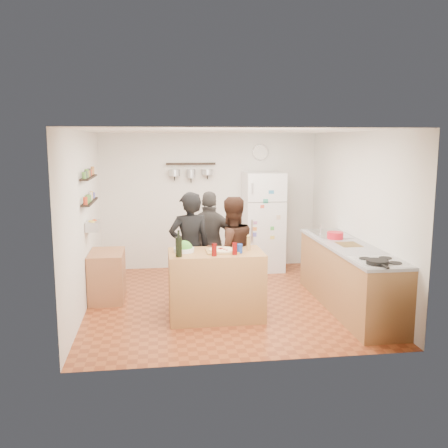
{
  "coord_description": "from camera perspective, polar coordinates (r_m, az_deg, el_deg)",
  "views": [
    {
      "loc": [
        -0.97,
        -7.09,
        2.37
      ],
      "look_at": [
        0.0,
        0.1,
        1.15
      ],
      "focal_mm": 40.0,
      "sensor_mm": 36.0,
      "label": 1
    }
  ],
  "objects": [
    {
      "name": "wine_glass_far",
      "position": [
        6.45,
        1.22,
        -2.84
      ],
      "size": [
        0.06,
        0.06,
        0.16
      ],
      "primitive_type": "cylinder",
      "color": "#5C0807",
      "rests_on": "prep_island"
    },
    {
      "name": "person_back",
      "position": [
        7.69,
        -1.56,
        -2.22
      ],
      "size": [
        1.01,
        0.6,
        1.61
      ],
      "primitive_type": "imported",
      "rotation": [
        0.0,
        0.0,
        2.9
      ],
      "color": "#292625",
      "rests_on": "floor"
    },
    {
      "name": "pizza_board",
      "position": [
        6.61,
        -0.22,
        -3.12
      ],
      "size": [
        0.42,
        0.34,
        0.02
      ],
      "primitive_type": "cube",
      "color": "olive",
      "rests_on": "prep_island"
    },
    {
      "name": "wine_bottle",
      "position": [
        6.35,
        -5.19,
        -2.63
      ],
      "size": [
        0.08,
        0.08,
        0.25
      ],
      "primitive_type": "cylinder",
      "color": "black",
      "rests_on": "prep_island"
    },
    {
      "name": "salad_bowl",
      "position": [
        6.63,
        -4.59,
        -2.96
      ],
      "size": [
        0.27,
        0.27,
        0.05
      ],
      "primitive_type": "cylinder",
      "color": "silver",
      "rests_on": "prep_island"
    },
    {
      "name": "cutting_board",
      "position": [
        7.26,
        14.08,
        -2.35
      ],
      "size": [
        0.3,
        0.4,
        0.02
      ],
      "primitive_type": "cube",
      "color": "brown",
      "rests_on": "counter_run"
    },
    {
      "name": "stove_top",
      "position": [
        6.37,
        17.4,
        -4.15
      ],
      "size": [
        0.6,
        0.62,
        0.02
      ],
      "primitive_type": "cube",
      "color": "white",
      "rests_on": "counter_run"
    },
    {
      "name": "red_bowl",
      "position": [
        7.62,
        12.59,
        -1.28
      ],
      "size": [
        0.24,
        0.24,
        0.1
      ],
      "primitive_type": "cylinder",
      "color": "red",
      "rests_on": "counter_run"
    },
    {
      "name": "pizza",
      "position": [
        6.61,
        -0.22,
        -2.96
      ],
      "size": [
        0.34,
        0.34,
        0.02
      ],
      "primitive_type": "cylinder",
      "color": "beige",
      "rests_on": "pizza_board"
    },
    {
      "name": "salt_canister",
      "position": [
        6.54,
        1.8,
        -2.82
      ],
      "size": [
        0.07,
        0.07,
        0.12
      ],
      "primitive_type": "cylinder",
      "color": "navy",
      "rests_on": "prep_island"
    },
    {
      "name": "wall_clock",
      "position": [
        9.38,
        4.18,
        8.17
      ],
      "size": [
        0.3,
        0.03,
        0.3
      ],
      "primitive_type": "cylinder",
      "rotation": [
        1.57,
        0.0,
        0.0
      ],
      "color": "silver",
      "rests_on": "back_wall"
    },
    {
      "name": "pepper_mill",
      "position": [
        6.72,
        2.83,
        -2.29
      ],
      "size": [
        0.05,
        0.05,
        0.17
      ],
      "primitive_type": "cylinder",
      "color": "olive",
      "rests_on": "prep_island"
    },
    {
      "name": "spice_shelf_lower",
      "position": [
        7.41,
        -15.08,
        2.47
      ],
      "size": [
        0.12,
        1.0,
        0.02
      ],
      "primitive_type": "cube",
      "color": "black",
      "rests_on": "left_wall"
    },
    {
      "name": "prep_island",
      "position": [
        6.74,
        -0.92,
        -6.96
      ],
      "size": [
        1.25,
        0.72,
        0.91
      ],
      "primitive_type": "cube",
      "color": "#9C6439",
      "rests_on": "floor"
    },
    {
      "name": "fridge",
      "position": [
        9.17,
        4.51,
        0.28
      ],
      "size": [
        0.7,
        0.68,
        1.8
      ],
      "primitive_type": "cube",
      "color": "white",
      "rests_on": "floor"
    },
    {
      "name": "counter_run",
      "position": [
        7.32,
        14.08,
        -5.95
      ],
      "size": [
        0.63,
        2.63,
        0.9
      ],
      "primitive_type": "cube",
      "color": "#9E7042",
      "rests_on": "floor"
    },
    {
      "name": "pot_rack",
      "position": [
        9.13,
        -3.81,
        6.88
      ],
      "size": [
        0.9,
        0.04,
        0.04
      ],
      "primitive_type": "cube",
      "color": "black",
      "rests_on": "back_wall"
    },
    {
      "name": "person_center",
      "position": [
        7.13,
        0.79,
        -3.22
      ],
      "size": [
        0.9,
        0.78,
        1.59
      ],
      "primitive_type": "imported",
      "rotation": [
        0.0,
        0.0,
        3.4
      ],
      "color": "black",
      "rests_on": "floor"
    },
    {
      "name": "skillet",
      "position": [
        6.2,
        17.12,
        -4.18
      ],
      "size": [
        0.26,
        0.26,
        0.05
      ],
      "primitive_type": "cylinder",
      "color": "black",
      "rests_on": "stove_top"
    },
    {
      "name": "wine_glass_near",
      "position": [
        6.37,
        -1.13,
        -2.97
      ],
      "size": [
        0.07,
        0.07,
        0.16
      ],
      "primitive_type": "cylinder",
      "color": "#560907",
      "rests_on": "prep_island"
    },
    {
      "name": "sink",
      "position": [
        8.0,
        11.97,
        -1.16
      ],
      "size": [
        0.5,
        0.8,
        0.03
      ],
      "primitive_type": "cube",
      "color": "silver",
      "rests_on": "counter_run"
    },
    {
      "name": "spice_shelf_upper",
      "position": [
        7.37,
        -15.2,
        5.17
      ],
      "size": [
        0.12,
        1.0,
        0.02
      ],
      "primitive_type": "cube",
      "color": "black",
      "rests_on": "left_wall"
    },
    {
      "name": "room_shell",
      "position": [
        7.63,
        -0.29,
        1.1
      ],
      "size": [
        4.2,
        4.2,
        4.2
      ],
      "color": "brown",
      "rests_on": "ground"
    },
    {
      "name": "produce_basket",
      "position": [
        7.45,
        -14.74,
        -0.2
      ],
      "size": [
        0.18,
        0.35,
        0.14
      ],
      "primitive_type": "cube",
      "color": "silver",
      "rests_on": "left_wall"
    },
    {
      "name": "side_table",
      "position": [
        7.72,
        -13.2,
        -5.78
      ],
      "size": [
        0.5,
        0.8,
        0.73
      ],
      "primitive_type": "cube",
      "color": "#A46C44",
      "rests_on": "floor"
    },
    {
      "name": "person_left",
      "position": [
        7.2,
        -3.93,
        -2.86
      ],
      "size": [
        0.65,
        0.48,
        1.66
      ],
      "primitive_type": "imported",
      "rotation": [
        0.0,
        0.0,
        3.29
      ],
      "color": "black",
      "rests_on": "floor"
    }
  ]
}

